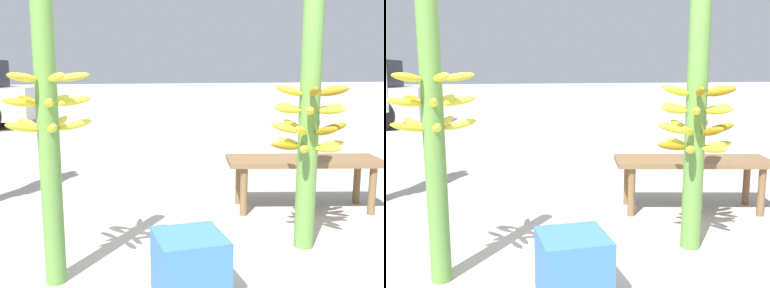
{
  "view_description": "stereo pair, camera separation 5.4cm",
  "coord_description": "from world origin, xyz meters",
  "views": [
    {
      "loc": [
        -0.69,
        -2.07,
        1.15
      ],
      "look_at": [
        0.05,
        0.49,
        0.7
      ],
      "focal_mm": 40.0,
      "sensor_mm": 36.0,
      "label": 1
    },
    {
      "loc": [
        -0.64,
        -2.09,
        1.15
      ],
      "look_at": [
        0.05,
        0.49,
        0.7
      ],
      "focal_mm": 40.0,
      "sensor_mm": 36.0,
      "label": 2
    }
  ],
  "objects": [
    {
      "name": "ground_plane",
      "position": [
        0.0,
        0.0,
        0.0
      ],
      "size": [
        80.0,
        80.0,
        0.0
      ],
      "primitive_type": "plane",
      "color": "#B2AA9E"
    },
    {
      "name": "banana_stalk_left",
      "position": [
        -0.8,
        0.27,
        0.8
      ],
      "size": [
        0.45,
        0.46,
        1.51
      ],
      "color": "#5B8C3D",
      "rests_on": "ground_plane"
    },
    {
      "name": "banana_stalk_center",
      "position": [
        0.78,
        0.33,
        0.84
      ],
      "size": [
        0.5,
        0.49,
        1.66
      ],
      "color": "#5B8C3D",
      "rests_on": "ground_plane"
    },
    {
      "name": "market_bench",
      "position": [
        1.18,
        1.03,
        0.37
      ],
      "size": [
        1.35,
        0.75,
        0.44
      ],
      "rotation": [
        0.0,
        0.0,
        -0.26
      ],
      "color": "brown",
      "rests_on": "ground_plane"
    },
    {
      "name": "produce_crate",
      "position": [
        -0.13,
        -0.1,
        0.17
      ],
      "size": [
        0.34,
        0.34,
        0.34
      ],
      "color": "#386BB2",
      "rests_on": "ground_plane"
    }
  ]
}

